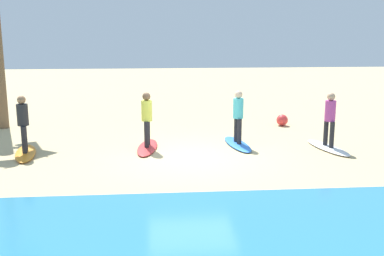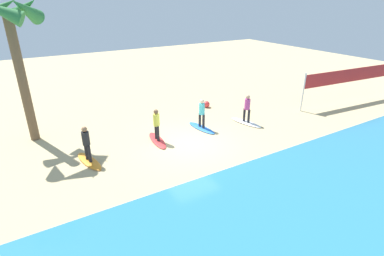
% 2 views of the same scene
% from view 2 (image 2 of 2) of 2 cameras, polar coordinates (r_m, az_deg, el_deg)
% --- Properties ---
extents(ground_plane, '(60.00, 60.00, 0.00)m').
position_cam_2_polar(ground_plane, '(15.20, -0.51, -2.98)').
color(ground_plane, tan).
extents(surfboard_white, '(1.00, 2.17, 0.09)m').
position_cam_2_polar(surfboard_white, '(17.90, 10.19, 1.04)').
color(surfboard_white, white).
rests_on(surfboard_white, ground).
extents(surfer_white, '(0.32, 0.45, 1.64)m').
position_cam_2_polar(surfer_white, '(17.55, 10.42, 4.03)').
color(surfer_white, '#232328').
rests_on(surfer_white, surfboard_white).
extents(surfboard_blue, '(0.82, 2.15, 0.09)m').
position_cam_2_polar(surfboard_blue, '(16.90, 1.82, 0.03)').
color(surfboard_blue, blue).
rests_on(surfboard_blue, ground).
extents(surfer_blue, '(0.32, 0.46, 1.64)m').
position_cam_2_polar(surfer_blue, '(16.53, 1.86, 3.18)').
color(surfer_blue, '#232328').
rests_on(surfer_blue, surfboard_blue).
extents(surfboard_red, '(0.78, 2.15, 0.09)m').
position_cam_2_polar(surfboard_red, '(15.54, -6.58, -2.33)').
color(surfboard_red, red).
rests_on(surfboard_red, ground).
extents(surfer_red, '(0.32, 0.46, 1.64)m').
position_cam_2_polar(surfer_red, '(15.13, -6.75, 1.05)').
color(surfer_red, '#232328').
rests_on(surfer_red, surfboard_red).
extents(surfboard_orange, '(0.96, 2.17, 0.09)m').
position_cam_2_polar(surfboard_orange, '(14.31, -18.90, -5.97)').
color(surfboard_orange, orange).
rests_on(surfboard_orange, ground).
extents(surfer_orange, '(0.32, 0.45, 1.64)m').
position_cam_2_polar(surfer_orange, '(13.87, -19.43, -2.39)').
color(surfer_orange, '#232328').
rests_on(surfer_orange, surfboard_orange).
extents(volleyball_net, '(9.06, 0.91, 2.50)m').
position_cam_2_polar(volleyball_net, '(23.70, 28.28, 8.61)').
color(volleyball_net, silver).
rests_on(volleyball_net, ground).
extents(palm_tree, '(2.88, 3.03, 7.00)m').
position_cam_2_polar(palm_tree, '(16.38, -31.28, 16.25)').
color(palm_tree, brown).
rests_on(palm_tree, ground).
extents(beach_ball, '(0.43, 0.43, 0.43)m').
position_cam_2_polar(beach_ball, '(20.19, 2.76, 4.53)').
color(beach_ball, '#E53838').
rests_on(beach_ball, ground).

